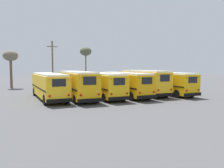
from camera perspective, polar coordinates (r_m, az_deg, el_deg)
ground_plane at (r=27.96m, az=-0.03°, el=-3.27°), size 160.00×160.00×0.00m
school_bus_0 at (r=26.53m, az=-16.21°, el=-0.26°), size 2.63×10.94×3.02m
school_bus_1 at (r=26.10m, az=-9.15°, el=-0.00°), size 2.90×10.42×3.24m
school_bus_2 at (r=27.26m, az=-3.04°, el=0.03°), size 2.70×10.88×3.04m
school_bus_3 at (r=28.09m, az=3.18°, el=0.20°), size 2.65×10.64×3.06m
school_bus_4 at (r=29.79m, az=8.23°, el=0.63°), size 2.81×9.47×3.31m
school_bus_5 at (r=31.25m, az=13.37°, el=0.48°), size 2.75×10.97×3.02m
utility_pole at (r=39.83m, az=-15.26°, el=5.14°), size 1.80×0.25×8.32m
bare_tree_0 at (r=42.72m, az=-24.98°, el=6.42°), size 2.53×2.53×6.73m
bare_tree_1 at (r=49.85m, az=-6.89°, el=8.29°), size 2.59×2.59×8.26m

